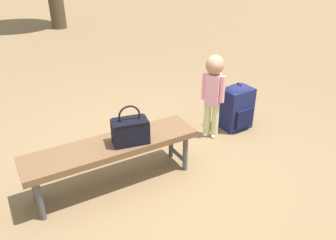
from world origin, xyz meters
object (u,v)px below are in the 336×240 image
child_standing (214,84)px  backpack_large (237,106)px  park_bench (112,149)px  handbag (130,130)px

child_standing → backpack_large: size_ratio=1.67×
backpack_large → park_bench: bearing=-178.8°
handbag → park_bench: bearing=148.5°
handbag → backpack_large: handbag is taller
park_bench → handbag: handbag is taller
park_bench → backpack_large: bearing=1.2°
park_bench → handbag: size_ratio=4.46×
handbag → child_standing: 1.23m
child_standing → handbag: bearing=-172.2°
handbag → child_standing: (1.21, 0.17, 0.09)m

